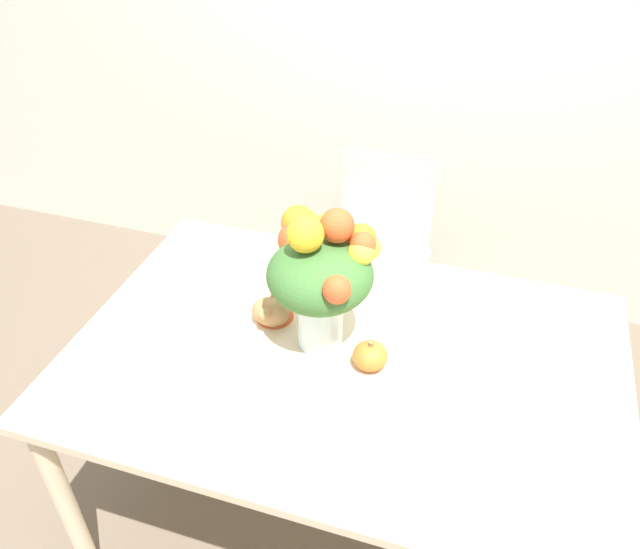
% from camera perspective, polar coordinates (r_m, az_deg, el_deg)
% --- Properties ---
extents(ground_plane, '(12.00, 12.00, 0.00)m').
position_cam_1_polar(ground_plane, '(2.42, 1.82, -20.37)').
color(ground_plane, brown).
extents(wall_back, '(8.00, 0.06, 2.70)m').
position_cam_1_polar(wall_back, '(2.79, 11.24, 22.23)').
color(wall_back, silver).
rests_on(wall_back, ground_plane).
extents(dining_table, '(1.58, 1.05, 0.77)m').
position_cam_1_polar(dining_table, '(1.88, 2.23, -9.10)').
color(dining_table, beige).
rests_on(dining_table, ground_plane).
extents(flower_vase, '(0.31, 0.35, 0.43)m').
position_cam_1_polar(flower_vase, '(1.72, 0.14, 0.33)').
color(flower_vase, silver).
rests_on(flower_vase, dining_table).
extents(pumpkin, '(0.10, 0.10, 0.09)m').
position_cam_1_polar(pumpkin, '(1.76, 4.62, -7.41)').
color(pumpkin, orange).
rests_on(pumpkin, dining_table).
extents(turkey_figurine, '(0.12, 0.16, 0.10)m').
position_cam_1_polar(turkey_figurine, '(1.90, -4.36, -3.04)').
color(turkey_figurine, '#A87A4C').
rests_on(turkey_figurine, dining_table).
extents(dining_chair_near_window, '(0.43, 0.43, 0.89)m').
position_cam_1_polar(dining_chair_near_window, '(2.70, 5.21, 1.58)').
color(dining_chair_near_window, silver).
rests_on(dining_chair_near_window, ground_plane).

